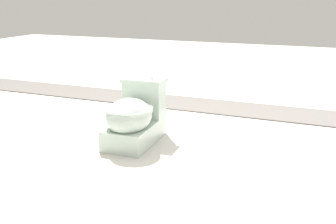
% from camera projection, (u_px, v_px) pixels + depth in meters
% --- Properties ---
extents(ground_plane, '(14.00, 14.00, 0.00)m').
position_uv_depth(ground_plane, '(145.00, 141.00, 3.32)').
color(ground_plane, beige).
extents(gravel_strip, '(0.56, 8.00, 0.01)m').
position_uv_depth(gravel_strip, '(235.00, 108.00, 4.24)').
color(gravel_strip, '#605B56').
rests_on(gravel_strip, ground).
extents(toilet, '(0.64, 0.40, 0.52)m').
position_uv_depth(toilet, '(134.00, 117.00, 3.23)').
color(toilet, '#B2C6B7').
rests_on(toilet, ground).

